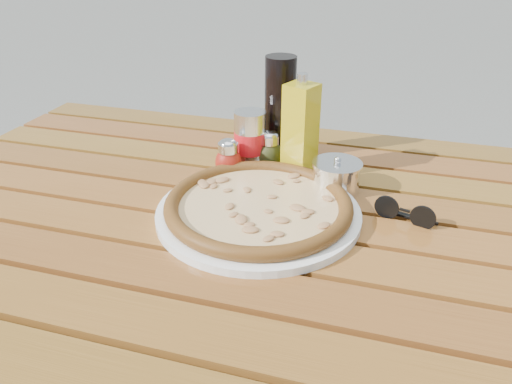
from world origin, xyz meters
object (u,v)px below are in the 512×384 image
(dark_bottle, at_px, (280,108))
(parmesan_tin, at_px, (336,176))
(oregano_shaker, at_px, (269,150))
(sunglasses, at_px, (405,213))
(soda_can, at_px, (250,140))
(table, at_px, (253,247))
(olive_oil_cruet, at_px, (300,130))
(plate, at_px, (258,213))
(pizza, at_px, (258,205))
(pepper_shaker, at_px, (228,159))

(dark_bottle, relative_size, parmesan_tin, 1.96)
(oregano_shaker, distance_m, sunglasses, 0.32)
(dark_bottle, bearing_deg, soda_can, -123.76)
(table, relative_size, oregano_shaker, 17.07)
(oregano_shaker, xyz_separation_m, olive_oil_cruet, (0.07, -0.02, 0.06))
(table, bearing_deg, dark_bottle, 93.66)
(plate, height_order, oregano_shaker, oregano_shaker)
(plate, height_order, dark_bottle, dark_bottle)
(pizza, distance_m, dark_bottle, 0.28)
(pizza, relative_size, parmesan_tin, 3.22)
(oregano_shaker, height_order, dark_bottle, dark_bottle)
(table, xyz_separation_m, sunglasses, (0.26, 0.05, 0.09))
(table, relative_size, pepper_shaker, 17.07)
(sunglasses, bearing_deg, dark_bottle, 159.90)
(parmesan_tin, bearing_deg, pizza, -130.42)
(pepper_shaker, bearing_deg, oregano_shaker, 43.97)
(dark_bottle, bearing_deg, sunglasses, -37.36)
(oregano_shaker, bearing_deg, dark_bottle, 85.44)
(table, height_order, soda_can, soda_can)
(parmesan_tin, bearing_deg, pepper_shaker, 179.60)
(table, xyz_separation_m, parmesan_tin, (0.13, 0.12, 0.11))
(plate, bearing_deg, soda_can, 110.93)
(dark_bottle, relative_size, sunglasses, 1.99)
(pizza, xyz_separation_m, oregano_shaker, (-0.04, 0.20, 0.02))
(soda_can, bearing_deg, dark_bottle, 56.24)
(pizza, relative_size, olive_oil_cruet, 1.72)
(soda_can, bearing_deg, sunglasses, -23.81)
(oregano_shaker, height_order, sunglasses, oregano_shaker)
(table, height_order, oregano_shaker, oregano_shaker)
(table, height_order, olive_oil_cruet, olive_oil_cruet)
(pizza, height_order, soda_can, soda_can)
(oregano_shaker, relative_size, sunglasses, 0.74)
(olive_oil_cruet, distance_m, parmesan_tin, 0.12)
(pizza, relative_size, sunglasses, 3.26)
(pepper_shaker, distance_m, dark_bottle, 0.17)
(pepper_shaker, height_order, oregano_shaker, same)
(dark_bottle, xyz_separation_m, sunglasses, (0.28, -0.21, -0.09))
(sunglasses, bearing_deg, table, -152.94)
(pizza, relative_size, soda_can, 3.01)
(dark_bottle, distance_m, soda_can, 0.10)
(dark_bottle, height_order, parmesan_tin, dark_bottle)
(table, height_order, parmesan_tin, parmesan_tin)
(plate, bearing_deg, pepper_shaker, 126.88)
(oregano_shaker, bearing_deg, sunglasses, -27.43)
(oregano_shaker, height_order, olive_oil_cruet, olive_oil_cruet)
(sunglasses, bearing_deg, olive_oil_cruet, 166.41)
(table, xyz_separation_m, olive_oil_cruet, (0.05, 0.17, 0.17))
(parmesan_tin, bearing_deg, oregano_shaker, 156.07)
(pizza, distance_m, soda_can, 0.22)
(pepper_shaker, distance_m, parmesan_tin, 0.22)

